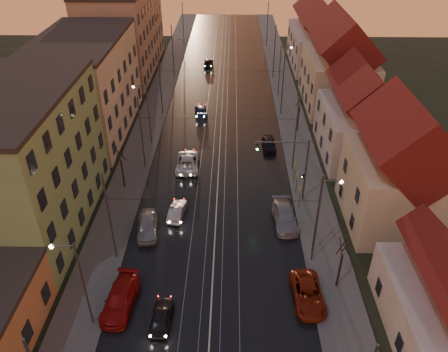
# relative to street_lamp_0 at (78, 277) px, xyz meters

# --- Properties ---
(ground) EXTENTS (160.00, 160.00, 0.00)m
(ground) POSITION_rel_street_lamp_0_xyz_m (9.10, -2.00, -4.89)
(ground) COLOR black
(ground) RESTS_ON ground
(road) EXTENTS (16.00, 120.00, 0.04)m
(road) POSITION_rel_street_lamp_0_xyz_m (9.10, 38.00, -4.87)
(road) COLOR black
(road) RESTS_ON ground
(sidewalk_left) EXTENTS (4.00, 120.00, 0.15)m
(sidewalk_left) POSITION_rel_street_lamp_0_xyz_m (-0.90, 38.00, -4.81)
(sidewalk_left) COLOR #4C4C4C
(sidewalk_left) RESTS_ON ground
(sidewalk_right) EXTENTS (4.00, 120.00, 0.15)m
(sidewalk_right) POSITION_rel_street_lamp_0_xyz_m (19.10, 38.00, -4.81)
(sidewalk_right) COLOR #4C4C4C
(sidewalk_right) RESTS_ON ground
(tram_rail_0) EXTENTS (0.06, 120.00, 0.03)m
(tram_rail_0) POSITION_rel_street_lamp_0_xyz_m (6.90, 38.00, -4.83)
(tram_rail_0) COLOR gray
(tram_rail_0) RESTS_ON road
(tram_rail_1) EXTENTS (0.06, 120.00, 0.03)m
(tram_rail_1) POSITION_rel_street_lamp_0_xyz_m (8.33, 38.00, -4.83)
(tram_rail_1) COLOR gray
(tram_rail_1) RESTS_ON road
(tram_rail_2) EXTENTS (0.06, 120.00, 0.03)m
(tram_rail_2) POSITION_rel_street_lamp_0_xyz_m (9.87, 38.00, -4.83)
(tram_rail_2) COLOR gray
(tram_rail_2) RESTS_ON road
(tram_rail_3) EXTENTS (0.06, 120.00, 0.03)m
(tram_rail_3) POSITION_rel_street_lamp_0_xyz_m (11.30, 38.00, -4.83)
(tram_rail_3) COLOR gray
(tram_rail_3) RESTS_ON road
(apartment_left_1) EXTENTS (10.00, 18.00, 13.00)m
(apartment_left_1) POSITION_rel_street_lamp_0_xyz_m (-8.40, 12.00, 1.61)
(apartment_left_1) COLOR #769A62
(apartment_left_1) RESTS_ON ground
(apartment_left_2) EXTENTS (10.00, 20.00, 12.00)m
(apartment_left_2) POSITION_rel_street_lamp_0_xyz_m (-8.40, 32.00, 1.11)
(apartment_left_2) COLOR tan
(apartment_left_2) RESTS_ON ground
(apartment_left_3) EXTENTS (10.00, 24.00, 14.00)m
(apartment_left_3) POSITION_rel_street_lamp_0_xyz_m (-8.40, 56.00, 2.11)
(apartment_left_3) COLOR #987962
(apartment_left_3) RESTS_ON ground
(house_right_1) EXTENTS (8.67, 10.20, 10.80)m
(house_right_1) POSITION_rel_street_lamp_0_xyz_m (26.10, 13.00, 0.56)
(house_right_1) COLOR beige
(house_right_1) RESTS_ON ground
(house_right_2) EXTENTS (9.18, 12.24, 9.20)m
(house_right_2) POSITION_rel_street_lamp_0_xyz_m (26.10, 26.00, -0.24)
(house_right_2) COLOR #BCB5AE
(house_right_2) RESTS_ON ground
(house_right_3) EXTENTS (9.18, 14.28, 11.50)m
(house_right_3) POSITION_rel_street_lamp_0_xyz_m (26.10, 41.00, 0.92)
(house_right_3) COLOR beige
(house_right_3) RESTS_ON ground
(house_right_4) EXTENTS (9.18, 16.32, 10.00)m
(house_right_4) POSITION_rel_street_lamp_0_xyz_m (26.10, 59.00, 0.16)
(house_right_4) COLOR #BCB5AE
(house_right_4) RESTS_ON ground
(catenary_pole_l_1) EXTENTS (0.16, 0.16, 9.00)m
(catenary_pole_l_1) POSITION_rel_street_lamp_0_xyz_m (0.50, 7.00, -0.39)
(catenary_pole_l_1) COLOR #595B60
(catenary_pole_l_1) RESTS_ON ground
(catenary_pole_r_1) EXTENTS (0.16, 0.16, 9.00)m
(catenary_pole_r_1) POSITION_rel_street_lamp_0_xyz_m (17.70, 7.00, -0.39)
(catenary_pole_r_1) COLOR #595B60
(catenary_pole_r_1) RESTS_ON ground
(catenary_pole_l_2) EXTENTS (0.16, 0.16, 9.00)m
(catenary_pole_l_2) POSITION_rel_street_lamp_0_xyz_m (0.50, 22.00, -0.39)
(catenary_pole_l_2) COLOR #595B60
(catenary_pole_l_2) RESTS_ON ground
(catenary_pole_r_2) EXTENTS (0.16, 0.16, 9.00)m
(catenary_pole_r_2) POSITION_rel_street_lamp_0_xyz_m (17.70, 22.00, -0.39)
(catenary_pole_r_2) COLOR #595B60
(catenary_pole_r_2) RESTS_ON ground
(catenary_pole_l_3) EXTENTS (0.16, 0.16, 9.00)m
(catenary_pole_l_3) POSITION_rel_street_lamp_0_xyz_m (0.50, 37.00, -0.39)
(catenary_pole_l_3) COLOR #595B60
(catenary_pole_l_3) RESTS_ON ground
(catenary_pole_r_3) EXTENTS (0.16, 0.16, 9.00)m
(catenary_pole_r_3) POSITION_rel_street_lamp_0_xyz_m (17.70, 37.00, -0.39)
(catenary_pole_r_3) COLOR #595B60
(catenary_pole_r_3) RESTS_ON ground
(catenary_pole_l_4) EXTENTS (0.16, 0.16, 9.00)m
(catenary_pole_l_4) POSITION_rel_street_lamp_0_xyz_m (0.50, 52.00, -0.39)
(catenary_pole_l_4) COLOR #595B60
(catenary_pole_l_4) RESTS_ON ground
(catenary_pole_r_4) EXTENTS (0.16, 0.16, 9.00)m
(catenary_pole_r_4) POSITION_rel_street_lamp_0_xyz_m (17.70, 52.00, -0.39)
(catenary_pole_r_4) COLOR #595B60
(catenary_pole_r_4) RESTS_ON ground
(catenary_pole_l_5) EXTENTS (0.16, 0.16, 9.00)m
(catenary_pole_l_5) POSITION_rel_street_lamp_0_xyz_m (0.50, 70.00, -0.39)
(catenary_pole_l_5) COLOR #595B60
(catenary_pole_l_5) RESTS_ON ground
(catenary_pole_r_5) EXTENTS (0.16, 0.16, 9.00)m
(catenary_pole_r_5) POSITION_rel_street_lamp_0_xyz_m (17.70, 70.00, -0.39)
(catenary_pole_r_5) COLOR #595B60
(catenary_pole_r_5) RESTS_ON ground
(street_lamp_0) EXTENTS (1.75, 0.32, 8.00)m
(street_lamp_0) POSITION_rel_street_lamp_0_xyz_m (0.00, 0.00, 0.00)
(street_lamp_0) COLOR #595B60
(street_lamp_0) RESTS_ON ground
(street_lamp_1) EXTENTS (1.75, 0.32, 8.00)m
(street_lamp_1) POSITION_rel_street_lamp_0_xyz_m (18.21, 8.00, 0.00)
(street_lamp_1) COLOR #595B60
(street_lamp_1) RESTS_ON ground
(street_lamp_2) EXTENTS (1.75, 0.32, 8.00)m
(street_lamp_2) POSITION_rel_street_lamp_0_xyz_m (0.00, 28.00, 0.00)
(street_lamp_2) COLOR #595B60
(street_lamp_2) RESTS_ON ground
(street_lamp_3) EXTENTS (1.75, 0.32, 8.00)m
(street_lamp_3) POSITION_rel_street_lamp_0_xyz_m (18.21, 44.00, 0.00)
(street_lamp_3) COLOR #595B60
(street_lamp_3) RESTS_ON ground
(traffic_light_mast) EXTENTS (5.30, 0.32, 7.20)m
(traffic_light_mast) POSITION_rel_street_lamp_0_xyz_m (17.10, 16.00, -0.29)
(traffic_light_mast) COLOR #595B60
(traffic_light_mast) RESTS_ON ground
(bare_tree_0) EXTENTS (1.09, 1.09, 5.11)m
(bare_tree_0) POSITION_rel_street_lamp_0_xyz_m (-1.09, 18.00, -2.40)
(bare_tree_0) COLOR black
(bare_tree_0) RESTS_ON ground
(bare_tree_1) EXTENTS (1.09, 1.09, 5.11)m
(bare_tree_1) POSITION_rel_street_lamp_0_xyz_m (19.31, 4.00, -2.40)
(bare_tree_1) COLOR black
(bare_tree_1) RESTS_ON ground
(bare_tree_2) EXTENTS (1.09, 1.09, 5.11)m
(bare_tree_2) POSITION_rel_street_lamp_0_xyz_m (19.51, 32.00, -2.40)
(bare_tree_2) COLOR black
(bare_tree_2) RESTS_ON ground
(driving_car_0) EXTENTS (1.63, 3.75, 1.26)m
(driving_car_0) POSITION_rel_street_lamp_0_xyz_m (5.45, 0.26, -4.26)
(driving_car_0) COLOR black
(driving_car_0) RESTS_ON ground
(driving_car_1) EXTENTS (1.70, 3.92, 1.25)m
(driving_car_1) POSITION_rel_street_lamp_0_xyz_m (5.23, 13.09, -4.26)
(driving_car_1) COLOR #ADADB3
(driving_car_1) RESTS_ON ground
(driving_car_2) EXTENTS (2.80, 5.73, 1.57)m
(driving_car_2) POSITION_rel_street_lamp_0_xyz_m (5.48, 22.36, -4.10)
(driving_car_2) COLOR silver
(driving_car_2) RESTS_ON ground
(driving_car_3) EXTENTS (2.28, 4.41, 1.22)m
(driving_car_3) POSITION_rel_street_lamp_0_xyz_m (6.15, 36.76, -4.27)
(driving_car_3) COLOR navy
(driving_car_3) RESTS_ON ground
(driving_car_4) EXTENTS (1.64, 3.98, 1.35)m
(driving_car_4) POSITION_rel_street_lamp_0_xyz_m (6.19, 57.80, -4.21)
(driving_car_4) COLOR black
(driving_car_4) RESTS_ON ground
(parked_left_2) EXTENTS (2.58, 5.41, 1.52)m
(parked_left_2) POSITION_rel_street_lamp_0_xyz_m (2.04, 1.72, -4.13)
(parked_left_2) COLOR #A21110
(parked_left_2) RESTS_ON ground
(parked_left_3) EXTENTS (2.46, 4.83, 1.58)m
(parked_left_3) POSITION_rel_street_lamp_0_xyz_m (2.67, 10.57, -4.10)
(parked_left_3) COLOR #A7A7AC
(parked_left_3) RESTS_ON ground
(parked_right_0) EXTENTS (2.56, 5.13, 1.40)m
(parked_right_0) POSITION_rel_street_lamp_0_xyz_m (16.70, 2.55, -4.19)
(parked_right_0) COLOR maroon
(parked_right_0) RESTS_ON ground
(parked_right_1) EXTENTS (2.51, 5.37, 1.52)m
(parked_right_1) POSITION_rel_street_lamp_0_xyz_m (15.83, 12.19, -4.13)
(parked_right_1) COLOR #A3A3A9
(parked_right_1) RESTS_ON ground
(parked_right_2) EXTENTS (1.70, 4.01, 1.35)m
(parked_right_2) POSITION_rel_street_lamp_0_xyz_m (15.30, 26.89, -4.21)
(parked_right_2) COLOR black
(parked_right_2) RESTS_ON ground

